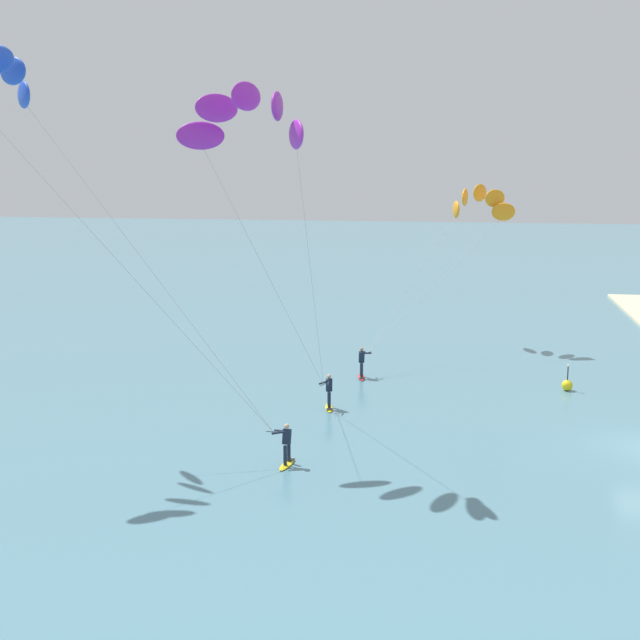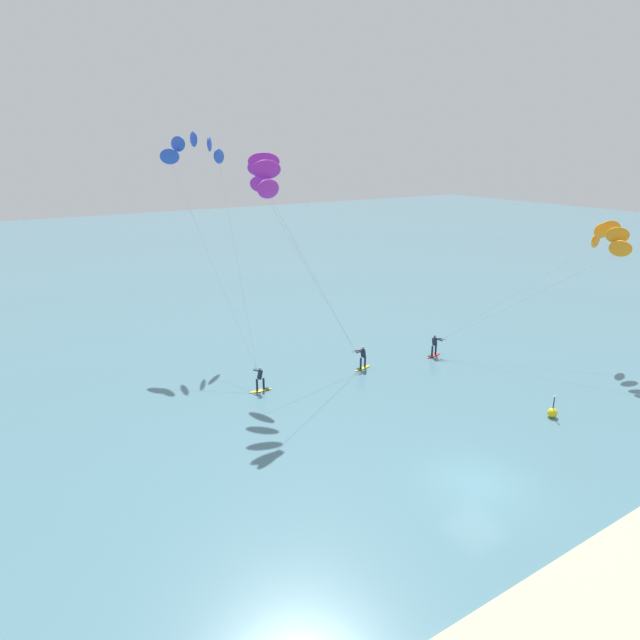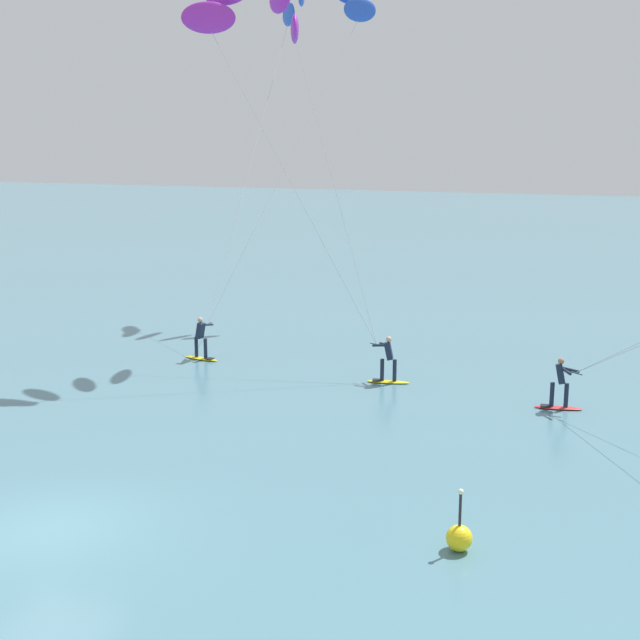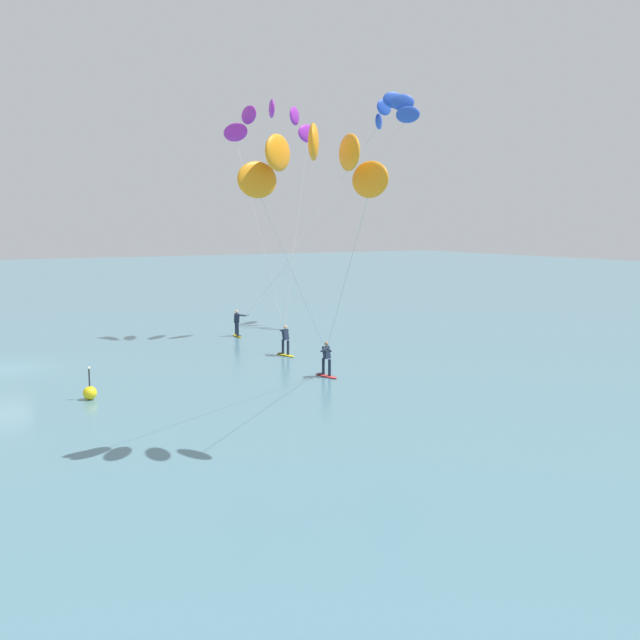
{
  "view_description": "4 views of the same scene",
  "coord_description": "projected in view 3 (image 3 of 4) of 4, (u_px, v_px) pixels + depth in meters",
  "views": [
    {
      "loc": [
        -35.29,
        8.27,
        11.9
      ],
      "look_at": [
        1.72,
        14.01,
        4.66
      ],
      "focal_mm": 48.26,
      "sensor_mm": 36.0,
      "label": 1
    },
    {
      "loc": [
        -17.38,
        -13.88,
        14.79
      ],
      "look_at": [
        1.5,
        16.12,
        3.37
      ],
      "focal_mm": 29.83,
      "sensor_mm": 36.0,
      "label": 2
    },
    {
      "loc": [
        11.94,
        -14.38,
        8.5
      ],
      "look_at": [
        0.7,
        14.86,
        1.85
      ],
      "focal_mm": 48.55,
      "sensor_mm": 36.0,
      "label": 3
    },
    {
      "loc": [
        38.92,
        -4.4,
        7.14
      ],
      "look_at": [
        4.76,
        15.41,
        1.99
      ],
      "focal_mm": 41.53,
      "sensor_mm": 36.0,
      "label": 4
    }
  ],
  "objects": [
    {
      "name": "ground_plane",
      "position": [
        49.0,
        530.0,
        19.09
      ],
      "size": [
        240.0,
        240.0,
        0.0
      ],
      "primitive_type": "plane",
      "color": "slate"
    },
    {
      "name": "kitesurfer_nearshore",
      "position": [
        319.0,
        12.0,
        40.46
      ],
      "size": [
        5.07,
        12.62,
        16.04
      ],
      "color": "yellow",
      "rests_on": "ground"
    },
    {
      "name": "kitesurfer_far_out",
      "position": [
        258.0,
        17.0,
        31.93
      ],
      "size": [
        8.62,
        5.67,
        14.62
      ],
      "color": "yellow",
      "rests_on": "ground"
    },
    {
      "name": "marker_buoy",
      "position": [
        459.0,
        537.0,
        18.07
      ],
      "size": [
        0.56,
        0.56,
        1.38
      ],
      "color": "yellow",
      "rests_on": "ground"
    }
  ]
}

